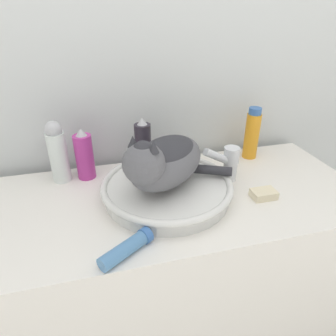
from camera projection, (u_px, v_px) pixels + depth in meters
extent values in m
cube|color=silver|center=(150.00, 60.00, 1.00)|extent=(8.00, 0.05, 2.40)
cube|color=white|center=(173.00, 292.00, 1.11)|extent=(1.17, 0.51, 0.86)
cylinder|color=silver|center=(167.00, 190.00, 0.89)|extent=(0.37, 0.37, 0.04)
torus|color=silver|center=(167.00, 184.00, 0.88)|extent=(0.39, 0.39, 0.02)
ellipsoid|color=#56565B|center=(167.00, 162.00, 0.84)|extent=(0.31, 0.31, 0.13)
ellipsoid|color=#2D2D33|center=(167.00, 151.00, 0.83)|extent=(0.24, 0.24, 0.06)
sphere|color=#56565B|center=(144.00, 164.00, 0.74)|extent=(0.11, 0.11, 0.11)
sphere|color=#2D2D33|center=(143.00, 153.00, 0.73)|extent=(0.06, 0.06, 0.06)
cone|color=#2D2D33|center=(133.00, 141.00, 0.73)|extent=(0.03, 0.03, 0.03)
cone|color=#2D2D33|center=(153.00, 147.00, 0.70)|extent=(0.03, 0.03, 0.03)
cylinder|color=#2D2D33|center=(204.00, 169.00, 0.91)|extent=(0.16, 0.10, 0.03)
cylinder|color=silver|center=(230.00, 171.00, 0.97)|extent=(0.04, 0.04, 0.06)
cylinder|color=silver|center=(219.00, 157.00, 0.92)|extent=(0.11, 0.05, 0.08)
cylinder|color=silver|center=(232.00, 155.00, 0.95)|extent=(0.05, 0.05, 0.05)
cylinder|color=#28232D|center=(143.00, 148.00, 1.01)|extent=(0.05, 0.05, 0.17)
cone|color=#B7B7BC|center=(142.00, 121.00, 0.96)|extent=(0.03, 0.03, 0.02)
cylinder|color=#B2338C|center=(85.00, 157.00, 0.97)|extent=(0.06, 0.06, 0.15)
cone|color=#B7B7BC|center=(81.00, 132.00, 0.93)|extent=(0.03, 0.03, 0.02)
cylinder|color=silver|center=(59.00, 157.00, 0.95)|extent=(0.06, 0.06, 0.16)
sphere|color=#B7B7BC|center=(53.00, 129.00, 0.90)|extent=(0.05, 0.05, 0.05)
cylinder|color=orange|center=(252.00, 136.00, 1.10)|extent=(0.05, 0.05, 0.17)
cylinder|color=#3866AD|center=(255.00, 111.00, 1.05)|extent=(0.04, 0.04, 0.02)
cylinder|color=#4C7FB2|center=(123.00, 251.00, 0.67)|extent=(0.12, 0.10, 0.03)
cylinder|color=#3866AD|center=(145.00, 235.00, 0.72)|extent=(0.04, 0.04, 0.04)
cube|color=beige|center=(264.00, 194.00, 0.89)|extent=(0.07, 0.05, 0.02)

